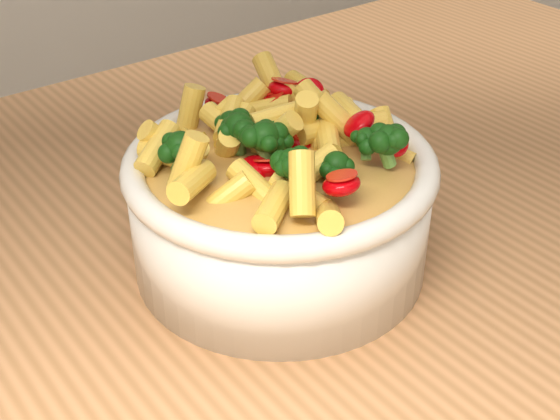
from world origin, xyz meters
TOP-DOWN VIEW (x-y plane):
  - table at (0.00, 0.00)m, footprint 1.20×0.80m
  - serving_bowl at (-0.06, -0.01)m, footprint 0.22×0.22m
  - pasta_salad at (-0.06, -0.01)m, footprint 0.17×0.17m

SIDE VIEW (x-z plane):
  - table at x=0.00m, z-range 0.35..1.25m
  - serving_bowl at x=-0.06m, z-range 0.90..1.00m
  - pasta_salad at x=-0.06m, z-range 0.99..1.03m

